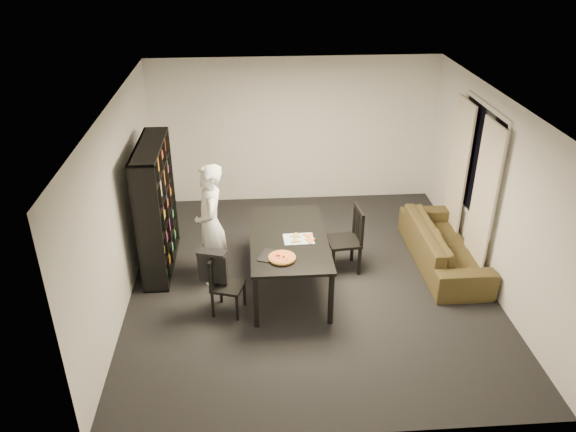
{
  "coord_description": "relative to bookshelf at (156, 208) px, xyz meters",
  "views": [
    {
      "loc": [
        -0.79,
        -6.66,
        4.56
      ],
      "look_at": [
        -0.31,
        0.02,
        1.05
      ],
      "focal_mm": 35.0,
      "sensor_mm": 36.0,
      "label": 1
    }
  ],
  "objects": [
    {
      "name": "chair_left",
      "position": [
        0.95,
        -1.2,
        -0.48
      ],
      "size": [
        0.48,
        0.48,
        0.83
      ],
      "rotation": [
        0.0,
        0.0,
        1.28
      ],
      "color": "black",
      "rests_on": "room"
    },
    {
      "name": "draped_jacket",
      "position": [
        0.84,
        -1.17,
        -0.27
      ],
      "size": [
        0.4,
        0.26,
        0.46
      ],
      "rotation": [
        0.0,
        0.0,
        1.28
      ],
      "color": "black",
      "rests_on": "chair_left"
    },
    {
      "name": "curtain_left",
      "position": [
        4.56,
        -0.52,
        0.2
      ],
      "size": [
        0.03,
        0.7,
        2.25
      ],
      "primitive_type": "cube",
      "color": "beige",
      "rests_on": "room"
    },
    {
      "name": "curtain_right",
      "position": [
        4.56,
        0.52,
        0.2
      ],
      "size": [
        0.03,
        0.7,
        2.25
      ],
      "primitive_type": "cube",
      "color": "beige",
      "rests_on": "room"
    },
    {
      "name": "window_frame",
      "position": [
        4.64,
        -0.0,
        0.55
      ],
      "size": [
        0.03,
        1.52,
        1.72
      ],
      "primitive_type": "cube",
      "color": "white",
      "rests_on": "room"
    },
    {
      "name": "window_pane",
      "position": [
        4.64,
        -0.0,
        0.55
      ],
      "size": [
        0.02,
        1.4,
        1.6
      ],
      "primitive_type": "cube",
      "color": "black",
      "rests_on": "room"
    },
    {
      "name": "room",
      "position": [
        2.16,
        -0.6,
        0.35
      ],
      "size": [
        5.01,
        5.51,
        2.61
      ],
      "color": "black",
      "rests_on": "ground"
    },
    {
      "name": "sofa",
      "position": [
        4.2,
        -0.26,
        -0.64
      ],
      "size": [
        0.83,
        2.11,
        0.62
      ],
      "primitive_type": "imported",
      "rotation": [
        0.0,
        0.0,
        1.57
      ],
      "color": "#3C3318",
      "rests_on": "room"
    },
    {
      "name": "chair_right",
      "position": [
        2.77,
        -0.31,
        -0.39
      ],
      "size": [
        0.5,
        0.5,
        0.98
      ],
      "rotation": [
        0.0,
        0.0,
        -1.47
      ],
      "color": "black",
      "rests_on": "room"
    },
    {
      "name": "pizza_slices",
      "position": [
        2.03,
        -0.75,
        -0.15
      ],
      "size": [
        0.45,
        0.41,
        0.01
      ],
      "primitive_type": null,
      "rotation": [
        0.0,
        0.0,
        -0.31
      ],
      "color": "#E29246",
      "rests_on": "dining_table"
    },
    {
      "name": "kitchen_towel",
      "position": [
        1.98,
        -0.76,
        -0.16
      ],
      "size": [
        0.41,
        0.31,
        0.01
      ],
      "primitive_type": "cube",
      "rotation": [
        0.0,
        0.0,
        0.03
      ],
      "color": "silver",
      "rests_on": "dining_table"
    },
    {
      "name": "baking_tray",
      "position": [
        1.65,
        -1.19,
        -0.16
      ],
      "size": [
        0.49,
        0.44,
        0.01
      ],
      "primitive_type": "cube",
      "rotation": [
        0.0,
        0.0,
        -0.37
      ],
      "color": "black",
      "rests_on": "dining_table"
    },
    {
      "name": "pepperoni_pizza",
      "position": [
        1.72,
        -1.25,
        -0.14
      ],
      "size": [
        0.35,
        0.35,
        0.03
      ],
      "rotation": [
        0.0,
        0.0,
        -0.06
      ],
      "color": "olive",
      "rests_on": "dining_table"
    },
    {
      "name": "person",
      "position": [
        0.79,
        -0.43,
        -0.07
      ],
      "size": [
        0.49,
        0.68,
        1.75
      ],
      "primitive_type": "imported",
      "rotation": [
        0.0,
        0.0,
        -1.46
      ],
      "color": "white",
      "rests_on": "room"
    },
    {
      "name": "dining_table",
      "position": [
        1.85,
        -0.68,
        -0.24
      ],
      "size": [
        1.04,
        1.88,
        0.78
      ],
      "color": "black",
      "rests_on": "room"
    },
    {
      "name": "bookshelf",
      "position": [
        0.0,
        0.0,
        0.0
      ],
      "size": [
        0.35,
        1.5,
        1.9
      ],
      "primitive_type": "cube",
      "color": "black",
      "rests_on": "room"
    }
  ]
}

